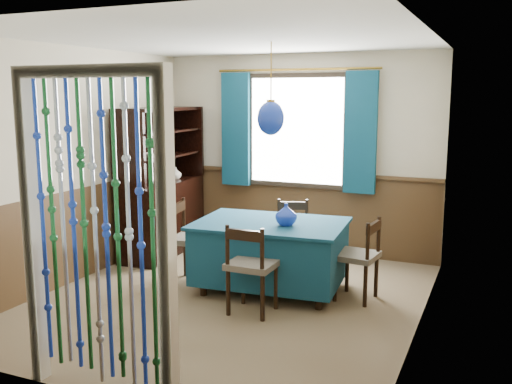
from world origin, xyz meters
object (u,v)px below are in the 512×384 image
at_px(pendant_lamp, 271,118).
at_px(vase_table, 286,215).
at_px(bowl_shelf, 150,155).
at_px(chair_left, 191,239).
at_px(chair_near, 251,266).
at_px(chair_far, 292,234).
at_px(vase_sideboard, 176,172).
at_px(sideboard, 162,204).
at_px(dining_table, 270,251).
at_px(chair_right, 359,256).

bearing_deg(pendant_lamp, vase_table, -19.30).
distance_m(pendant_lamp, bowl_shelf, 1.87).
bearing_deg(chair_left, bowl_shelf, -132.75).
distance_m(chair_near, chair_far, 1.37).
relative_size(vase_table, bowl_shelf, 0.87).
distance_m(chair_left, vase_sideboard, 1.51).
distance_m(chair_near, vase_table, 0.70).
relative_size(chair_far, sideboard, 0.44).
bearing_deg(chair_left, vase_sideboard, -152.56).
distance_m(chair_left, sideboard, 1.27).
xyz_separation_m(dining_table, chair_right, (0.90, 0.10, 0.02)).
bearing_deg(chair_right, bowl_shelf, 88.42).
distance_m(chair_near, sideboard, 2.37).
bearing_deg(dining_table, sideboard, 151.86).
xyz_separation_m(dining_table, vase_table, (0.19, -0.07, 0.40)).
bearing_deg(sideboard, chair_right, -17.47).
bearing_deg(bowl_shelf, sideboard, 100.96).
xyz_separation_m(dining_table, chair_left, (-0.88, -0.08, 0.05)).
relative_size(dining_table, chair_right, 1.93).
bearing_deg(chair_near, chair_far, 94.31).
bearing_deg(vase_table, vase_sideboard, 150.31).
distance_m(chair_far, pendant_lamp, 1.52).
distance_m(chair_far, bowl_shelf, 1.94).
xyz_separation_m(chair_right, bowl_shelf, (-2.64, 0.37, 0.85)).
xyz_separation_m(dining_table, chair_far, (-0.02, 0.72, 0.01)).
xyz_separation_m(chair_near, pendant_lamp, (-0.07, 0.65, 1.32)).
bearing_deg(pendant_lamp, bowl_shelf, 164.96).
xyz_separation_m(sideboard, vase_table, (2.00, -0.85, 0.19)).
bearing_deg(chair_right, chair_far, 62.33).
relative_size(pendant_lamp, vase_table, 4.39).
height_order(dining_table, sideboard, sideboard).
height_order(chair_right, vase_table, vase_table).
xyz_separation_m(sideboard, bowl_shelf, (0.06, -0.31, 0.66)).
distance_m(pendant_lamp, vase_sideboard, 2.17).
height_order(dining_table, chair_far, chair_far).
bearing_deg(bowl_shelf, vase_table, -15.47).
xyz_separation_m(chair_left, chair_right, (1.78, 0.18, -0.03)).
bearing_deg(dining_table, chair_far, 86.79).
bearing_deg(chair_far, vase_sideboard, -29.92).
height_order(chair_right, sideboard, sideboard).
distance_m(chair_far, vase_table, 0.90).
bearing_deg(vase_table, pendant_lamp, 160.70).
relative_size(chair_left, vase_table, 4.33).
bearing_deg(chair_right, pendant_lamp, 102.65).
distance_m(chair_near, chair_right, 1.11).
distance_m(dining_table, bowl_shelf, 2.00).
bearing_deg(chair_far, dining_table, 72.08).
height_order(bowl_shelf, vase_sideboard, bowl_shelf).
bearing_deg(chair_left, chair_near, 49.04).
relative_size(bowl_shelf, vase_sideboard, 1.39).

